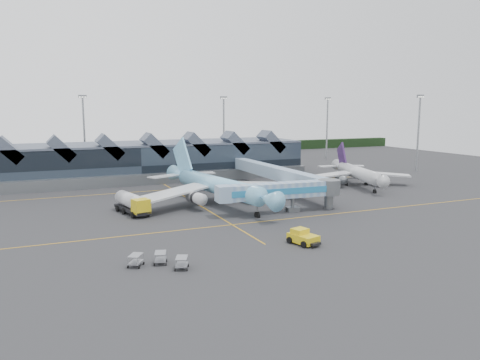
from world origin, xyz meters
name	(u,v)px	position (x,y,z in m)	size (l,w,h in m)	color
ground	(215,214)	(0.00, 0.00, 0.00)	(260.00, 260.00, 0.00)	#272729
taxi_stripes	(197,204)	(0.00, 10.00, 0.01)	(120.00, 60.00, 0.01)	#C18816
tree_line_far	(117,151)	(0.00, 110.00, 2.00)	(260.00, 4.00, 4.00)	black
terminal	(134,161)	(-5.07, 47.35, 4.88)	(90.00, 22.25, 12.52)	black
light_masts	(208,128)	(21.00, 62.80, 12.49)	(132.40, 42.56, 22.45)	gray
main_airliner	(215,185)	(3.47, 9.19, 3.69)	(33.53, 38.99, 12.56)	#6DB2DD
regional_jet	(357,172)	(42.52, 15.95, 3.17)	(25.75, 28.71, 9.99)	silver
jet_bridge	(288,191)	(12.82, -3.19, 3.86)	(23.90, 4.97, 5.54)	#7293BE
fuel_truck	(131,202)	(-13.36, 6.72, 2.02)	(4.89, 10.81, 3.61)	black
pushback_tug	(303,237)	(4.94, -21.74, 0.92)	(3.79, 5.02, 2.04)	gold
baggage_carts	(159,260)	(-15.54, -23.05, 0.80)	(6.89, 5.44, 1.43)	gray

